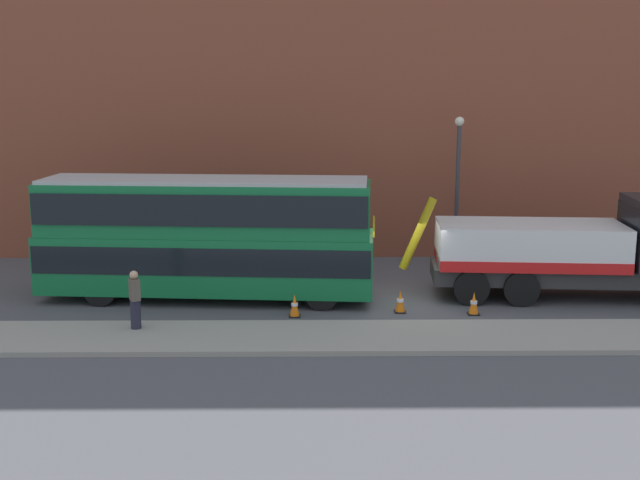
% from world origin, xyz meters
% --- Properties ---
extents(ground_plane, '(120.00, 120.00, 0.00)m').
position_xyz_m(ground_plane, '(0.00, 0.00, 0.00)').
color(ground_plane, '#4C4C51').
extents(near_kerb, '(60.00, 2.80, 0.15)m').
position_xyz_m(near_kerb, '(0.00, -4.20, 0.07)').
color(near_kerb, gray).
rests_on(near_kerb, ground_plane).
extents(building_facade, '(60.00, 1.50, 16.00)m').
position_xyz_m(building_facade, '(0.00, 7.02, 8.07)').
color(building_facade, brown).
rests_on(building_facade, ground_plane).
extents(recovery_tow_truck, '(10.22, 3.33, 3.67)m').
position_xyz_m(recovery_tow_truck, '(6.00, 0.09, 1.76)').
color(recovery_tow_truck, '#2D2D2D').
rests_on(recovery_tow_truck, ground_plane).
extents(double_decker_bus, '(11.17, 3.40, 4.06)m').
position_xyz_m(double_decker_bus, '(-6.52, 0.13, 2.23)').
color(double_decker_bus, '#146B38').
rests_on(double_decker_bus, ground_plane).
extents(pedestrian_onlooker, '(0.40, 0.47, 1.71)m').
position_xyz_m(pedestrian_onlooker, '(-8.13, -3.55, 0.99)').
color(pedestrian_onlooker, '#232333').
rests_on(pedestrian_onlooker, near_kerb).
extents(traffic_cone_near_bus, '(0.36, 0.36, 0.72)m').
position_xyz_m(traffic_cone_near_bus, '(-3.58, -1.97, 0.34)').
color(traffic_cone_near_bus, orange).
rests_on(traffic_cone_near_bus, ground_plane).
extents(traffic_cone_midway, '(0.36, 0.36, 0.72)m').
position_xyz_m(traffic_cone_midway, '(-0.26, -1.53, 0.34)').
color(traffic_cone_midway, orange).
rests_on(traffic_cone_midway, ground_plane).
extents(traffic_cone_near_truck, '(0.36, 0.36, 0.72)m').
position_xyz_m(traffic_cone_near_truck, '(2.02, -1.79, 0.34)').
color(traffic_cone_near_truck, orange).
rests_on(traffic_cone_near_truck, ground_plane).
extents(street_lamp, '(0.36, 0.36, 5.83)m').
position_xyz_m(street_lamp, '(2.60, 4.82, 3.47)').
color(street_lamp, '#38383D').
rests_on(street_lamp, ground_plane).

